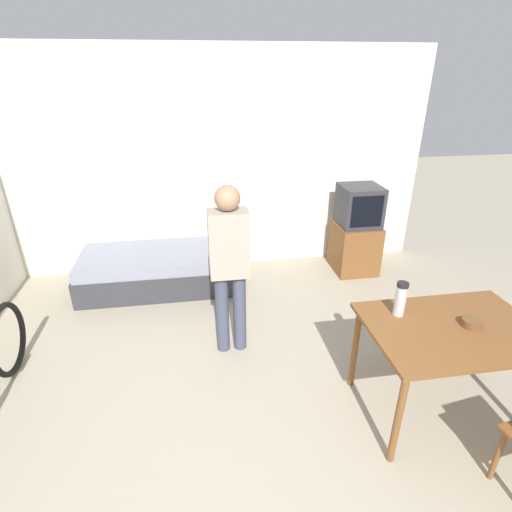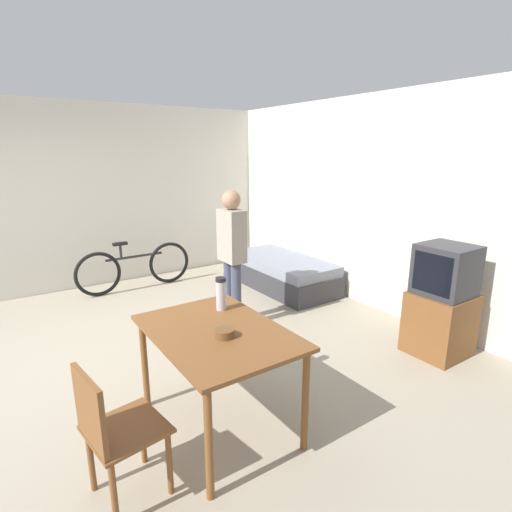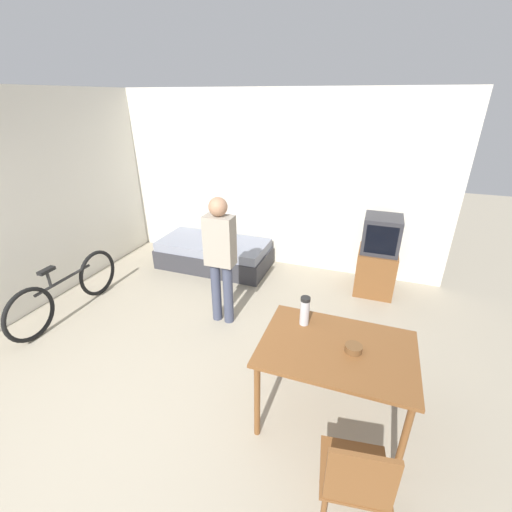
{
  "view_description": "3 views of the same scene",
  "coord_description": "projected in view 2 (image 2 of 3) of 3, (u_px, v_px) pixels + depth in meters",
  "views": [
    {
      "loc": [
        -0.13,
        -1.15,
        2.44
      ],
      "look_at": [
        0.37,
        2.0,
        0.93
      ],
      "focal_mm": 28.0,
      "sensor_mm": 36.0,
      "label": 1
    },
    {
      "loc": [
        3.92,
        -0.31,
        2.01
      ],
      "look_at": [
        0.45,
        2.05,
        0.9
      ],
      "focal_mm": 28.0,
      "sensor_mm": 36.0,
      "label": 2
    },
    {
      "loc": [
        1.73,
        -1.31,
        2.59
      ],
      "look_at": [
        0.49,
        2.16,
        0.85
      ],
      "focal_mm": 24.0,
      "sensor_mm": 36.0,
      "label": 3
    }
  ],
  "objects": [
    {
      "name": "ground_plane",
      "position": [
        52.0,
        368.0,
        3.81
      ],
      "size": [
        20.0,
        20.0,
        0.0
      ],
      "primitive_type": "plane",
      "color": "#9E937F"
    },
    {
      "name": "wall_back",
      "position": [
        342.0,
        200.0,
        5.54
      ],
      "size": [
        5.66,
        0.06,
        2.7
      ],
      "color": "silver",
      "rests_on": "ground_plane"
    },
    {
      "name": "wall_left",
      "position": [
        149.0,
        193.0,
        6.38
      ],
      "size": [
        0.06,
        4.78,
        2.7
      ],
      "color": "silver",
      "rests_on": "ground_plane"
    },
    {
      "name": "daybed",
      "position": [
        282.0,
        273.0,
        6.04
      ],
      "size": [
        1.79,
        0.85,
        0.45
      ],
      "color": "#333338",
      "rests_on": "ground_plane"
    },
    {
      "name": "tv",
      "position": [
        442.0,
        303.0,
        3.98
      ],
      "size": [
        0.52,
        0.55,
        1.13
      ],
      "color": "brown",
      "rests_on": "ground_plane"
    },
    {
      "name": "dining_table",
      "position": [
        217.0,
        342.0,
        2.85
      ],
      "size": [
        1.21,
        0.85,
        0.78
      ],
      "color": "brown",
      "rests_on": "ground_plane"
    },
    {
      "name": "wooden_chair",
      "position": [
        111.0,
        428.0,
        2.25
      ],
      "size": [
        0.47,
        0.47,
        0.86
      ],
      "color": "brown",
      "rests_on": "ground_plane"
    },
    {
      "name": "bicycle",
      "position": [
        135.0,
        267.0,
        5.92
      ],
      "size": [
        0.08,
        1.72,
        0.74
      ],
      "color": "black",
      "rests_on": "ground_plane"
    },
    {
      "name": "person_standing",
      "position": [
        232.0,
        250.0,
        4.53
      ],
      "size": [
        0.34,
        0.21,
        1.59
      ],
      "color": "#3D4256",
      "rests_on": "ground_plane"
    },
    {
      "name": "thermos_flask",
      "position": [
        221.0,
        292.0,
        3.16
      ],
      "size": [
        0.08,
        0.08,
        0.27
      ],
      "color": "#B7B7BC",
      "rests_on": "dining_table"
    },
    {
      "name": "mate_bowl",
      "position": [
        225.0,
        333.0,
        2.71
      ],
      "size": [
        0.13,
        0.13,
        0.06
      ],
      "color": "brown",
      "rests_on": "dining_table"
    }
  ]
}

